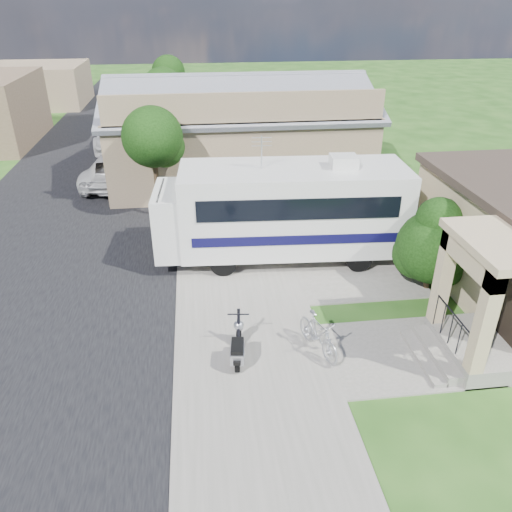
{
  "coord_description": "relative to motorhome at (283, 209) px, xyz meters",
  "views": [
    {
      "loc": [
        -2.13,
        -10.79,
        8.42
      ],
      "look_at": [
        -0.5,
        2.5,
        1.3
      ],
      "focal_mm": 35.0,
      "sensor_mm": 36.0,
      "label": 1
    }
  ],
  "objects": [
    {
      "name": "motorhome",
      "position": [
        0.0,
        0.0,
        0.0
      ],
      "size": [
        8.57,
        3.13,
        4.33
      ],
      "rotation": [
        0.0,
        0.0,
        -0.06
      ],
      "color": "silver",
      "rests_on": "ground"
    },
    {
      "name": "scooter",
      "position": [
        -2.08,
        -5.46,
        -1.38
      ],
      "size": [
        0.6,
        1.61,
        1.06
      ],
      "rotation": [
        0.0,
        0.0,
        -0.13
      ],
      "color": "black",
      "rests_on": "ground"
    },
    {
      "name": "driveway_slab",
      "position": [
        0.78,
        -0.24,
        -1.83
      ],
      "size": [
        7.0,
        6.0,
        0.05
      ],
      "primitive_type": "cube",
      "color": "slate",
      "rests_on": "ground"
    },
    {
      "name": "van",
      "position": [
        -7.31,
        15.74,
        -0.91
      ],
      "size": [
        2.65,
        6.53,
        1.89
      ],
      "primitive_type": "imported",
      "rotation": [
        0.0,
        0.0,
        0.0
      ],
      "color": "silver",
      "rests_on": "ground"
    },
    {
      "name": "sidewalk_slab",
      "position": [
        -1.72,
        5.26,
        -1.83
      ],
      "size": [
        4.0,
        80.0,
        0.06
      ],
      "primitive_type": "cube",
      "color": "slate",
      "rests_on": "ground"
    },
    {
      "name": "street_tree_b",
      "position": [
        -4.42,
        14.31,
        1.54
      ],
      "size": [
        2.44,
        2.4,
        4.73
      ],
      "color": "black",
      "rests_on": "ground"
    },
    {
      "name": "ground",
      "position": [
        -0.72,
        -4.74,
        -1.86
      ],
      "size": [
        120.0,
        120.0,
        0.0
      ],
      "primitive_type": "plane",
      "color": "#194011"
    },
    {
      "name": "pickup_truck",
      "position": [
        -6.76,
        8.77,
        -1.1
      ],
      "size": [
        3.13,
        5.68,
        1.51
      ],
      "primitive_type": "imported",
      "rotation": [
        0.0,
        0.0,
        3.02
      ],
      "color": "silver",
      "rests_on": "ground"
    },
    {
      "name": "shrub",
      "position": [
        4.29,
        -2.59,
        -0.28
      ],
      "size": [
        2.51,
        2.39,
        3.08
      ],
      "color": "black",
      "rests_on": "ground"
    },
    {
      "name": "bicycle",
      "position": [
        0.01,
        -5.4,
        -1.32
      ],
      "size": [
        1.07,
        1.86,
        1.08
      ],
      "primitive_type": "imported",
      "rotation": [
        0.0,
        0.0,
        0.34
      ],
      "color": "#AAABB2",
      "rests_on": "ground"
    },
    {
      "name": "distant_bldg_near",
      "position": [
        -15.72,
        29.26,
        -0.26
      ],
      "size": [
        8.0,
        7.0,
        3.2
      ],
      "primitive_type": "cube",
      "color": "#7E684F",
      "rests_on": "ground"
    },
    {
      "name": "street_tree_a",
      "position": [
        -4.42,
        4.31,
        1.39
      ],
      "size": [
        2.44,
        2.4,
        4.58
      ],
      "color": "black",
      "rests_on": "ground"
    },
    {
      "name": "street_tree_c",
      "position": [
        -4.42,
        23.31,
        1.25
      ],
      "size": [
        2.44,
        2.4,
        4.42
      ],
      "color": "black",
      "rests_on": "ground"
    },
    {
      "name": "garden_hose",
      "position": [
        3.0,
        -5.1,
        -1.77
      ],
      "size": [
        0.39,
        0.39,
        0.18
      ],
      "primitive_type": "cylinder",
      "color": "#176614",
      "rests_on": "ground"
    },
    {
      "name": "warehouse",
      "position": [
        -0.72,
        9.23,
        0.13
      ],
      "size": [
        12.5,
        8.4,
        5.04
      ],
      "color": "#7E684F",
      "rests_on": "ground"
    },
    {
      "name": "walk_slab",
      "position": [
        2.28,
        -5.74,
        -1.83
      ],
      "size": [
        4.0,
        3.0,
        0.05
      ],
      "primitive_type": "cube",
      "color": "slate",
      "rests_on": "ground"
    },
    {
      "name": "street_slab",
      "position": [
        -8.22,
        5.26,
        -1.85
      ],
      "size": [
        9.0,
        80.0,
        0.02
      ],
      "primitive_type": "cube",
      "color": "black",
      "rests_on": "ground"
    }
  ]
}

